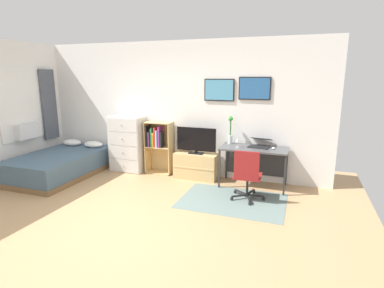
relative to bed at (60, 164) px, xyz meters
name	(u,v)px	position (x,y,z in m)	size (l,w,h in m)	color
ground_plane	(113,220)	(2.17, -1.36, -0.24)	(7.20, 7.20, 0.00)	tan
wall_back_with_posters	(178,109)	(2.19, 1.07, 1.12)	(6.12, 0.09, 2.70)	white
area_rug	(232,201)	(3.63, -0.10, -0.23)	(1.70, 1.20, 0.01)	slate
bed	(60,164)	(0.00, 0.00, 0.00)	(1.32, 2.04, 0.59)	brown
dresser	(128,144)	(1.14, 0.79, 0.35)	(0.73, 0.46, 1.18)	silver
bookshelf	(158,143)	(1.82, 0.86, 0.40)	(0.56, 0.30, 1.09)	tan
tv_stand	(196,166)	(2.69, 0.81, 0.02)	(0.86, 0.41, 0.51)	tan
television	(196,141)	(2.69, 0.79, 0.53)	(0.80, 0.16, 0.52)	black
desk	(255,154)	(3.83, 0.78, 0.37)	(1.21, 0.61, 0.74)	#4C4C4F
office_chair	(247,174)	(3.84, 0.00, 0.22)	(0.56, 0.58, 0.86)	#232326
laptop	(260,143)	(3.92, 0.84, 0.57)	(0.43, 0.45, 0.16)	black
computer_mouse	(273,148)	(4.17, 0.71, 0.52)	(0.06, 0.10, 0.03)	silver
bamboo_vase	(230,130)	(3.34, 0.89, 0.76)	(0.09, 0.10, 0.53)	silver
wine_glass	(238,140)	(3.54, 0.61, 0.64)	(0.07, 0.07, 0.18)	silver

